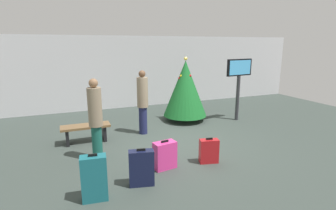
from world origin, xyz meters
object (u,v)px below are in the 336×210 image
Objects in this scene: traveller_1 at (96,118)px; suitcase_2 at (165,155)px; waiting_bench at (86,130)px; traveller_0 at (143,101)px; suitcase_0 at (94,178)px; suitcase_1 at (141,168)px; holiday_tree at (185,88)px; flight_info_kiosk at (239,77)px; suitcase_3 at (209,151)px.

suitcase_2 is at bearing -37.38° from traveller_1.
traveller_0 is (1.63, 0.13, 0.64)m from waiting_bench.
suitcase_0 is (-1.73, -2.96, -0.60)m from traveller_0.
waiting_bench is 1.39m from traveller_1.
suitcase_1 reaches higher than suitcase_2.
traveller_1 is 1.73m from suitcase_0.
traveller_0 is at bearing -155.61° from holiday_tree.
suitcase_3 is (-2.65, -2.59, -1.24)m from flight_info_kiosk.
flight_info_kiosk is at bearing 17.17° from traveller_1.
suitcase_0 is (-0.25, -1.60, -0.60)m from traveller_1.
suitcase_0 is at bearing -157.03° from suitcase_2.
traveller_1 is at bearing -146.36° from holiday_tree.
suitcase_2 is (1.26, -0.96, -0.70)m from traveller_1.
flight_info_kiosk is 3.37× the size of suitcase_2.
suitcase_0 is 1.44× the size of suitcase_3.
flight_info_kiosk is 1.13× the size of traveller_1.
suitcase_0 reaches higher than suitcase_2.
suitcase_0 is at bearing -148.84° from flight_info_kiosk.
traveller_0 is 2.43m from suitcase_2.
suitcase_0 is at bearing -132.78° from holiday_tree.
traveller_0 is at bearing 107.97° from suitcase_3.
holiday_tree is at bearing 53.99° from suitcase_1.
holiday_tree is 3.86m from traveller_1.
traveller_0 reaches higher than suitcase_1.
suitcase_1 is 1.70m from suitcase_3.
holiday_tree is 3.57m from waiting_bench.
holiday_tree is at bearing 73.53° from suitcase_3.
traveller_0 is at bearing 84.61° from suitcase_2.
holiday_tree reaches higher than suitcase_0.
holiday_tree is 1.72× the size of waiting_bench.
traveller_1 is at bearing 113.08° from suitcase_1.
traveller_0 reaches higher than suitcase_0.
suitcase_0 is 1.64m from suitcase_2.
waiting_bench is 3.33m from suitcase_3.
traveller_0 is 2.98× the size of suitcase_2.
traveller_1 reaches higher than suitcase_1.
suitcase_2 is (-0.22, -2.32, -0.70)m from traveller_0.
flight_info_kiosk is 6.14m from suitcase_0.
suitcase_2 is 1.08× the size of suitcase_3.
suitcase_2 is at bearing 173.90° from suitcase_3.
suitcase_2 reaches higher than waiting_bench.
waiting_bench is 0.68× the size of traveller_1.
flight_info_kiosk reaches higher than waiting_bench.
traveller_1 is at bearing 154.70° from suitcase_3.
traveller_1 is (-3.22, -2.14, -0.12)m from holiday_tree.
traveller_0 is (-1.74, -0.79, -0.13)m from holiday_tree.
suitcase_1 is (-4.30, -2.96, -1.16)m from flight_info_kiosk.
suitcase_3 reaches higher than waiting_bench.
waiting_bench is at bearing 105.88° from suitcase_1.
suitcase_1 reaches higher than waiting_bench.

